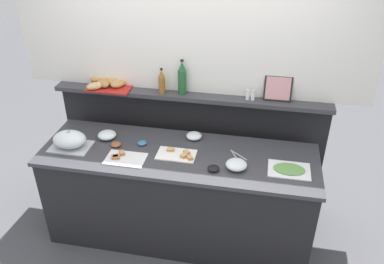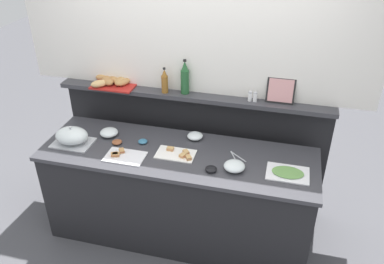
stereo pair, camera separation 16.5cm
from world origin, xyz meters
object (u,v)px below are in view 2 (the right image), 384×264
(condiment_bowl_cream, at_px, (117,142))
(pepper_shaker, at_px, (255,97))
(wine_bottle_green, at_px, (185,78))
(sandwich_platter_side, at_px, (124,156))
(glass_bowl_medium, at_px, (195,136))
(glass_bowl_small, at_px, (234,166))
(bread_basket, at_px, (112,82))
(framed_picture, at_px, (281,90))
(serving_cloche, at_px, (72,136))
(sandwich_platter_front, at_px, (177,154))
(cold_cuts_platter, at_px, (288,173))
(condiment_bowl_red, at_px, (211,169))
(condiment_bowl_dark, at_px, (143,141))
(salt_shaker, at_px, (250,96))
(vinegar_bottle_amber, at_px, (165,82))
(serving_tongs, at_px, (236,157))
(glass_bowl_large, at_px, (109,133))

(condiment_bowl_cream, height_order, pepper_shaker, pepper_shaker)
(wine_bottle_green, xyz_separation_m, pepper_shaker, (0.63, -0.01, -0.10))
(sandwich_platter_side, height_order, glass_bowl_medium, glass_bowl_medium)
(sandwich_platter_side, xyz_separation_m, glass_bowl_small, (0.91, 0.05, 0.02))
(bread_basket, height_order, framed_picture, framed_picture)
(serving_cloche, bearing_deg, sandwich_platter_front, 3.29)
(cold_cuts_platter, distance_m, condiment_bowl_red, 0.59)
(sandwich_platter_side, distance_m, glass_bowl_small, 0.91)
(glass_bowl_small, xyz_separation_m, condiment_bowl_dark, (-0.83, 0.19, -0.02))
(wine_bottle_green, relative_size, bread_basket, 0.76)
(wine_bottle_green, relative_size, salt_shaker, 3.63)
(vinegar_bottle_amber, distance_m, framed_picture, 1.01)
(condiment_bowl_dark, bearing_deg, serving_tongs, -1.50)
(glass_bowl_small, relative_size, condiment_bowl_cream, 1.92)
(condiment_bowl_dark, xyz_separation_m, bread_basket, (-0.43, 0.40, 0.35))
(glass_bowl_large, height_order, wine_bottle_green, wine_bottle_green)
(pepper_shaker, relative_size, bread_basket, 0.21)
(vinegar_bottle_amber, bearing_deg, bread_basket, 177.47)
(sandwich_platter_side, xyz_separation_m, glass_bowl_large, (-0.26, 0.28, 0.02))
(glass_bowl_small, relative_size, bread_basket, 0.40)
(bread_basket, bearing_deg, sandwich_platter_front, -33.51)
(glass_bowl_small, height_order, framed_picture, framed_picture)
(glass_bowl_large, xyz_separation_m, condiment_bowl_cream, (0.12, -0.11, -0.01))
(glass_bowl_large, xyz_separation_m, condiment_bowl_dark, (0.33, -0.04, -0.01))
(condiment_bowl_dark, bearing_deg, salt_shaker, 24.71)
(condiment_bowl_dark, bearing_deg, framed_picture, 21.35)
(serving_cloche, bearing_deg, condiment_bowl_dark, 15.34)
(glass_bowl_small, bearing_deg, sandwich_platter_front, 170.08)
(sandwich_platter_side, distance_m, bread_basket, 0.81)
(glass_bowl_large, bearing_deg, cold_cuts_platter, -6.80)
(condiment_bowl_dark, height_order, salt_shaker, salt_shaker)
(condiment_bowl_red, height_order, condiment_bowl_cream, condiment_bowl_red)
(sandwich_platter_front, xyz_separation_m, cold_cuts_platter, (0.90, -0.04, -0.00))
(sandwich_platter_side, distance_m, glass_bowl_large, 0.38)
(glass_bowl_large, height_order, condiment_bowl_red, glass_bowl_large)
(sandwich_platter_side, relative_size, serving_tongs, 1.91)
(glass_bowl_large, xyz_separation_m, vinegar_bottle_amber, (0.43, 0.34, 0.40))
(glass_bowl_small, xyz_separation_m, bread_basket, (-1.26, 0.59, 0.33))
(glass_bowl_small, relative_size, vinegar_bottle_amber, 0.71)
(sandwich_platter_front, relative_size, serving_cloche, 0.95)
(serving_tongs, bearing_deg, condiment_bowl_cream, -177.52)
(sandwich_platter_side, xyz_separation_m, glass_bowl_medium, (0.50, 0.42, 0.02))
(sandwich_platter_side, distance_m, pepper_shaker, 1.22)
(glass_bowl_large, height_order, vinegar_bottle_amber, vinegar_bottle_amber)
(glass_bowl_medium, relative_size, condiment_bowl_cream, 1.58)
(glass_bowl_medium, bearing_deg, salt_shaker, 26.41)
(serving_tongs, bearing_deg, pepper_shaker, 79.07)
(serving_tongs, height_order, framed_picture, framed_picture)
(serving_cloche, height_order, vinegar_bottle_amber, vinegar_bottle_amber)
(salt_shaker, height_order, bread_basket, salt_shaker)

